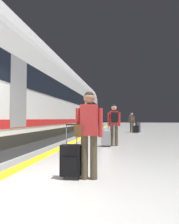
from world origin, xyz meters
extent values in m
plane|color=#B7B7B2|center=(0.00, 0.00, 0.00)|extent=(120.00, 120.00, 0.00)
cube|color=yellow|center=(-0.90, 10.00, 0.00)|extent=(0.36, 80.00, 0.01)
cube|color=slate|center=(-1.19, 10.00, 0.00)|extent=(0.53, 80.00, 0.01)
cube|color=#38383D|center=(-2.93, 6.17, 0.35)|extent=(2.67, 27.56, 0.70)
cube|color=white|center=(-2.93, 6.17, 2.15)|extent=(2.90, 28.71, 2.90)
cylinder|color=white|center=(-2.93, 6.17, 3.55)|extent=(2.84, 28.13, 2.84)
cube|color=black|center=(-2.93, 6.17, 2.50)|extent=(2.93, 26.98, 0.80)
cube|color=red|center=(-2.93, 6.17, 1.00)|extent=(2.94, 28.13, 0.24)
cone|color=white|center=(-2.93, 21.83, 1.90)|extent=(2.76, 2.60, 2.75)
cube|color=gray|center=(-1.47, 1.87, 1.90)|extent=(0.02, 0.90, 2.00)
cube|color=gray|center=(-1.47, 12.63, 1.90)|extent=(0.02, 0.90, 2.00)
cylinder|color=brown|center=(0.95, 0.28, 0.41)|extent=(0.14, 0.14, 0.82)
cylinder|color=brown|center=(0.77, 0.26, 0.41)|extent=(0.14, 0.14, 0.82)
cube|color=red|center=(0.86, 0.27, 1.12)|extent=(0.35, 0.23, 0.59)
cylinder|color=red|center=(1.08, 0.28, 1.07)|extent=(0.09, 0.09, 0.55)
cylinder|color=red|center=(0.65, 0.24, 1.07)|extent=(0.09, 0.09, 0.55)
sphere|color=#A37556|center=(0.86, 0.27, 1.54)|extent=(0.22, 0.22, 0.22)
sphere|color=black|center=(0.86, 0.27, 1.56)|extent=(0.20, 0.20, 0.20)
cube|color=brown|center=(0.67, 0.22, 0.92)|extent=(0.16, 0.29, 0.22)
cube|color=black|center=(0.51, 0.24, 0.35)|extent=(0.38, 0.22, 0.58)
cube|color=black|center=(0.51, 0.12, 0.28)|extent=(0.31, 0.02, 0.32)
cylinder|color=black|center=(0.65, 0.31, 0.03)|extent=(0.02, 0.06, 0.06)
cylinder|color=black|center=(0.37, 0.31, 0.03)|extent=(0.02, 0.06, 0.06)
cylinder|color=gray|center=(0.62, 0.29, 0.83)|extent=(0.02, 0.02, 0.38)
cylinder|color=gray|center=(0.41, 0.29, 0.83)|extent=(0.02, 0.02, 0.38)
cube|color=black|center=(0.51, 0.29, 1.02)|extent=(0.22, 0.02, 0.02)
cylinder|color=brown|center=(1.05, 4.99, 0.43)|extent=(0.14, 0.14, 0.86)
cylinder|color=brown|center=(1.23, 5.03, 0.43)|extent=(0.14, 0.14, 0.86)
cube|color=red|center=(1.14, 5.01, 1.17)|extent=(0.38, 0.27, 0.62)
cylinder|color=red|center=(0.92, 4.97, 1.12)|extent=(0.09, 0.09, 0.58)
cylinder|color=red|center=(1.36, 5.06, 1.12)|extent=(0.09, 0.09, 0.58)
sphere|color=beige|center=(1.14, 5.01, 1.61)|extent=(0.23, 0.23, 0.23)
sphere|color=black|center=(1.14, 5.01, 1.64)|extent=(0.21, 0.21, 0.21)
cube|color=black|center=(1.17, 4.86, 1.19)|extent=(0.29, 0.19, 0.41)
cube|color=#9E9EA3|center=(0.82, 4.73, 0.36)|extent=(0.41, 0.27, 0.59)
cube|color=#9E9EA3|center=(0.81, 4.85, 0.28)|extent=(0.31, 0.06, 0.32)
cylinder|color=black|center=(0.69, 4.64, 0.03)|extent=(0.03, 0.06, 0.06)
cylinder|color=black|center=(0.97, 4.69, 0.03)|extent=(0.03, 0.06, 0.06)
cylinder|color=gray|center=(0.73, 4.66, 0.84)|extent=(0.02, 0.02, 0.38)
cylinder|color=gray|center=(0.94, 4.69, 0.84)|extent=(0.02, 0.02, 0.38)
cube|color=black|center=(0.83, 4.68, 1.03)|extent=(0.22, 0.06, 0.02)
cylinder|color=brown|center=(2.19, 13.59, 0.42)|extent=(0.14, 0.14, 0.83)
cylinder|color=brown|center=(2.36, 13.64, 0.42)|extent=(0.14, 0.14, 0.83)
cube|color=#4C4C51|center=(2.27, 13.61, 1.13)|extent=(0.38, 0.28, 0.60)
cylinder|color=#4C4C51|center=(2.06, 13.57, 1.08)|extent=(0.09, 0.09, 0.56)
cylinder|color=#4C4C51|center=(2.48, 13.68, 1.08)|extent=(0.09, 0.09, 0.56)
sphere|color=beige|center=(2.27, 13.61, 1.56)|extent=(0.22, 0.22, 0.22)
sphere|color=black|center=(2.27, 13.61, 1.58)|extent=(0.20, 0.20, 0.20)
cube|color=brown|center=(2.31, 13.47, 1.15)|extent=(0.28, 0.20, 0.40)
cube|color=black|center=(2.59, 13.27, 0.32)|extent=(0.42, 0.30, 0.52)
cube|color=black|center=(2.57, 13.38, 0.26)|extent=(0.31, 0.09, 0.29)
cylinder|color=black|center=(2.47, 13.17, 0.03)|extent=(0.03, 0.06, 0.06)
cylinder|color=black|center=(2.75, 13.24, 0.03)|extent=(0.03, 0.06, 0.06)
cylinder|color=gray|center=(2.50, 13.19, 0.77)|extent=(0.02, 0.02, 0.38)
cylinder|color=gray|center=(2.71, 13.24, 0.77)|extent=(0.02, 0.02, 0.38)
cube|color=black|center=(2.60, 13.21, 0.96)|extent=(0.22, 0.07, 0.02)
cylinder|color=#4C4C51|center=(2.77, 13.65, 0.42)|extent=(0.44, 0.44, 0.85)
cylinder|color=#262628|center=(2.77, 13.65, 0.88)|extent=(0.46, 0.46, 0.06)
camera|label=1|loc=(1.49, -3.51, 1.14)|focal=32.19mm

